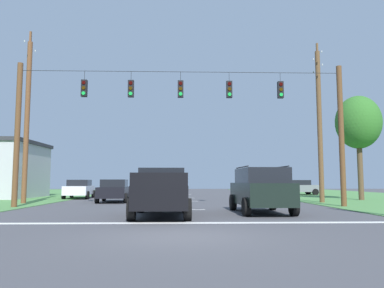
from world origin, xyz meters
name	(u,v)px	position (x,y,z in m)	size (l,w,h in m)	color
ground_plane	(180,236)	(0.00, 0.00, 0.00)	(120.00, 120.00, 0.00)	#47474C
stop_bar_stripe	(180,223)	(0.00, 3.02, 0.00)	(15.48, 0.45, 0.01)	white
lane_dash_0	(180,210)	(0.00, 9.02, 0.00)	(0.15, 2.50, 0.01)	white
lane_dash_1	(180,201)	(0.00, 16.91, 0.00)	(0.15, 2.50, 0.01)	white
lane_dash_2	(180,198)	(0.00, 22.10, 0.00)	(0.15, 2.50, 0.01)	white
lane_dash_3	(180,194)	(0.00, 30.36, 0.00)	(0.15, 2.50, 0.01)	white
overhead_signal_span	(181,124)	(0.07, 10.84, 4.55)	(18.27, 0.31, 7.96)	brown
pickup_truck	(161,192)	(-0.76, 5.64, 0.97)	(2.35, 5.43, 1.95)	black
suv_black	(261,189)	(3.60, 6.94, 1.06)	(2.31, 4.85, 2.05)	black
distant_car_crossing_white	(79,189)	(-8.20, 21.32, 0.79)	(2.25, 4.41, 1.52)	silver
distant_car_oncoming	(298,187)	(12.13, 28.69, 0.79)	(4.42, 2.27, 1.52)	slate
distant_car_far_parked	(114,190)	(-4.45, 15.97, 0.79)	(2.16, 4.37, 1.52)	black
utility_pole_mid_right	(320,122)	(9.31, 14.74, 5.33)	(0.32, 1.72, 10.78)	brown
utility_pole_near_left	(27,119)	(-9.83, 14.32, 5.39)	(0.31, 1.85, 11.19)	brown
tree_roadside_right	(358,123)	(13.45, 17.88, 5.79)	(3.34, 3.34, 7.84)	brown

